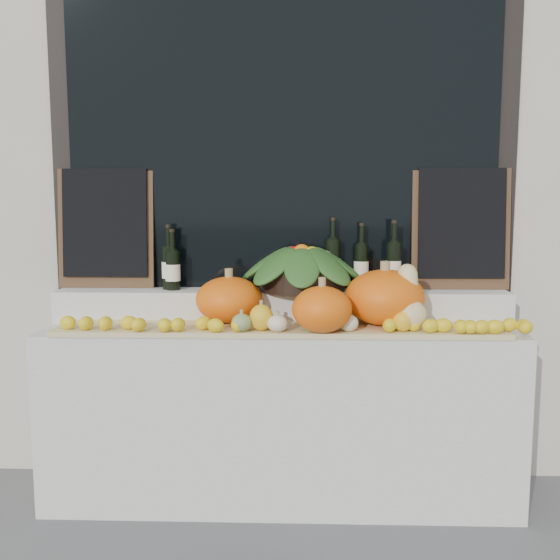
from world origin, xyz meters
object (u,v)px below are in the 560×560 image
object	(u,v)px
butternut_squash	(409,303)
produce_bowl	(302,267)
wine_bottle_tall	(333,264)
pumpkin_right	(384,297)
pumpkin_left	(229,300)

from	to	relation	value
butternut_squash	produce_bowl	bearing A→B (deg)	149.36
butternut_squash	wine_bottle_tall	distance (m)	0.50
pumpkin_right	produce_bowl	xyz separation A→B (m)	(-0.39, 0.20, 0.12)
pumpkin_right	produce_bowl	world-z (taller)	produce_bowl
produce_bowl	wine_bottle_tall	bearing A→B (deg)	17.70
produce_bowl	pumpkin_right	bearing A→B (deg)	-27.27
butternut_squash	produce_bowl	size ratio (longest dim) A/B	0.45
butternut_squash	wine_bottle_tall	bearing A→B (deg)	134.23
pumpkin_right	produce_bowl	bearing A→B (deg)	152.73
pumpkin_left	wine_bottle_tall	world-z (taller)	wine_bottle_tall
pumpkin_left	produce_bowl	world-z (taller)	produce_bowl
produce_bowl	wine_bottle_tall	xyz separation A→B (m)	(0.16, 0.05, 0.01)
pumpkin_left	pumpkin_right	size ratio (longest dim) A/B	0.85
pumpkin_left	butternut_squash	xyz separation A→B (m)	(0.85, -0.13, 0.01)
pumpkin_left	wine_bottle_tall	xyz separation A→B (m)	(0.51, 0.22, 0.15)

